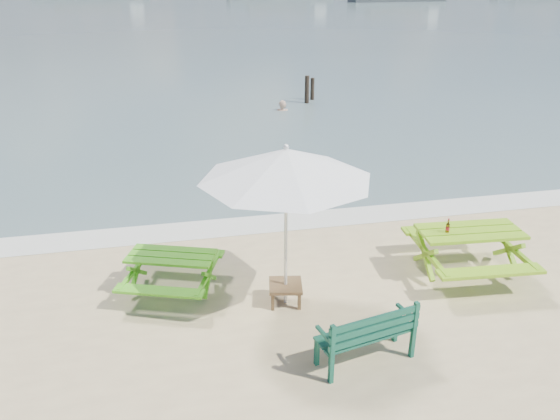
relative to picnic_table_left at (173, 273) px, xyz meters
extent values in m
plane|color=slate|center=(2.42, 82.70, -0.32)|extent=(300.00, 300.00, 0.00)
cube|color=silver|center=(2.42, 2.30, -0.32)|extent=(22.00, 0.90, 0.01)
cube|color=#49AB19|center=(0.00, 0.00, 0.33)|extent=(1.56, 1.11, 0.04)
cube|color=#49AB19|center=(0.23, 0.62, 0.06)|extent=(1.41, 0.72, 0.04)
cube|color=#49AB19|center=(-0.23, -0.62, 0.06)|extent=(1.41, 0.72, 0.04)
cube|color=#49AB19|center=(0.00, 0.00, -0.02)|extent=(1.52, 1.20, 0.60)
cube|color=#79B11A|center=(5.08, -0.49, 0.49)|extent=(1.82, 0.96, 0.05)
cube|color=#79B11A|center=(5.15, 0.33, 0.16)|extent=(1.78, 0.44, 0.05)
cube|color=#79B11A|center=(5.02, -1.31, 0.16)|extent=(1.78, 0.44, 0.05)
cube|color=#79B11A|center=(5.08, -0.49, 0.05)|extent=(1.72, 1.11, 0.75)
cube|color=#104634|center=(2.48, -2.38, 0.11)|extent=(1.43, 0.69, 0.04)
cube|color=#104634|center=(2.53, -2.59, 0.34)|extent=(1.35, 0.33, 0.35)
cube|color=#104634|center=(2.48, -2.38, -0.11)|extent=(1.35, 0.73, 0.43)
cube|color=brown|center=(1.75, -0.75, -0.01)|extent=(0.61, 0.61, 0.05)
cube|color=brown|center=(1.75, -0.75, -0.18)|extent=(0.54, 0.54, 0.29)
cylinder|color=silver|center=(1.75, -0.75, 0.93)|extent=(0.05, 0.05, 2.51)
cone|color=white|center=(1.75, -0.75, 2.03)|extent=(3.05, 3.05, 0.47)
cylinder|color=#8C5114|center=(4.64, -0.49, 0.59)|extent=(0.06, 0.06, 0.15)
cylinder|color=#8C5114|center=(4.64, -0.49, 0.73)|extent=(0.03, 0.03, 0.07)
cylinder|color=#AA1328|center=(4.64, -0.49, 0.59)|extent=(0.06, 0.06, 0.06)
imported|color=tan|center=(4.66, 12.69, -0.76)|extent=(0.67, 0.51, 1.66)
cylinder|color=black|center=(5.95, 13.79, 0.14)|extent=(0.18, 0.18, 1.32)
cylinder|color=black|center=(6.35, 14.39, 0.03)|extent=(0.16, 0.16, 1.12)
camera|label=1|loc=(0.07, -8.09, 4.54)|focal=35.00mm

